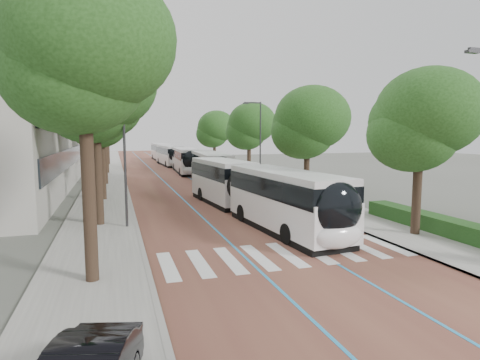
# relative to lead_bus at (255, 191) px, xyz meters

# --- Properties ---
(ground) EXTENTS (160.00, 160.00, 0.00)m
(ground) POSITION_rel_lead_bus_xyz_m (-1.48, -8.64, -1.63)
(ground) COLOR #51544C
(ground) RESTS_ON ground
(road) EXTENTS (11.00, 140.00, 0.02)m
(road) POSITION_rel_lead_bus_xyz_m (-1.48, 31.36, -1.62)
(road) COLOR brown
(road) RESTS_ON ground
(sidewalk_left) EXTENTS (4.00, 140.00, 0.12)m
(sidewalk_left) POSITION_rel_lead_bus_xyz_m (-8.98, 31.36, -1.57)
(sidewalk_left) COLOR gray
(sidewalk_left) RESTS_ON ground
(sidewalk_right) EXTENTS (4.00, 140.00, 0.12)m
(sidewalk_right) POSITION_rel_lead_bus_xyz_m (6.02, 31.36, -1.57)
(sidewalk_right) COLOR gray
(sidewalk_right) RESTS_ON ground
(kerb_left) EXTENTS (0.20, 140.00, 0.14)m
(kerb_left) POSITION_rel_lead_bus_xyz_m (-7.08, 31.36, -1.57)
(kerb_left) COLOR gray
(kerb_left) RESTS_ON ground
(kerb_right) EXTENTS (0.20, 140.00, 0.14)m
(kerb_right) POSITION_rel_lead_bus_xyz_m (4.12, 31.36, -1.57)
(kerb_right) COLOR gray
(kerb_right) RESTS_ON ground
(zebra_crossing) EXTENTS (10.55, 3.60, 0.01)m
(zebra_crossing) POSITION_rel_lead_bus_xyz_m (-1.28, -7.64, -1.60)
(zebra_crossing) COLOR silver
(zebra_crossing) RESTS_ON ground
(lane_line_left) EXTENTS (0.12, 126.00, 0.01)m
(lane_line_left) POSITION_rel_lead_bus_xyz_m (-3.08, 31.36, -1.60)
(lane_line_left) COLOR #278DC7
(lane_line_left) RESTS_ON road
(lane_line_right) EXTENTS (0.12, 126.00, 0.01)m
(lane_line_right) POSITION_rel_lead_bus_xyz_m (0.12, 31.36, -1.60)
(lane_line_right) COLOR #278DC7
(lane_line_right) RESTS_ON road
(hedge) EXTENTS (1.20, 14.00, 0.80)m
(hedge) POSITION_rel_lead_bus_xyz_m (7.62, -8.64, -1.11)
(hedge) COLOR #184016
(hedge) RESTS_ON sidewalk_right
(streetlight_far) EXTENTS (1.82, 0.20, 8.00)m
(streetlight_far) POSITION_rel_lead_bus_xyz_m (5.14, 13.36, 3.19)
(streetlight_far) COLOR #323335
(streetlight_far) RESTS_ON sidewalk_right
(lamp_post_left) EXTENTS (0.14, 0.14, 8.00)m
(lamp_post_left) POSITION_rel_lead_bus_xyz_m (-7.58, -0.64, 2.49)
(lamp_post_left) COLOR #323335
(lamp_post_left) RESTS_ON sidewalk_left
(trees_left) EXTENTS (5.99, 60.42, 9.81)m
(trees_left) POSITION_rel_lead_bus_xyz_m (-8.98, 15.89, 5.31)
(trees_left) COLOR black
(trees_left) RESTS_ON ground
(trees_right) EXTENTS (5.82, 47.35, 8.22)m
(trees_right) POSITION_rel_lead_bus_xyz_m (6.22, 14.11, 4.01)
(trees_right) COLOR black
(trees_right) RESTS_ON ground
(lead_bus) EXTENTS (4.15, 18.54, 3.20)m
(lead_bus) POSITION_rel_lead_bus_xyz_m (0.00, 0.00, 0.00)
(lead_bus) COLOR black
(lead_bus) RESTS_ON ground
(bus_queued_0) EXTENTS (3.33, 12.54, 3.20)m
(bus_queued_0) POSITION_rel_lead_bus_xyz_m (1.21, 16.44, -0.00)
(bus_queued_0) COLOR white
(bus_queued_0) RESTS_ON ground
(bus_queued_1) EXTENTS (3.11, 12.50, 3.20)m
(bus_queued_1) POSITION_rel_lead_bus_xyz_m (0.87, 29.03, -0.00)
(bus_queued_1) COLOR white
(bus_queued_1) RESTS_ON ground
(bus_queued_2) EXTENTS (3.05, 12.49, 3.20)m
(bus_queued_2) POSITION_rel_lead_bus_xyz_m (0.50, 42.16, -0.00)
(bus_queued_2) COLOR white
(bus_queued_2) RESTS_ON ground
(bus_queued_3) EXTENTS (2.76, 12.44, 3.20)m
(bus_queued_3) POSITION_rel_lead_bus_xyz_m (0.63, 55.28, -0.00)
(bus_queued_3) COLOR white
(bus_queued_3) RESTS_ON ground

